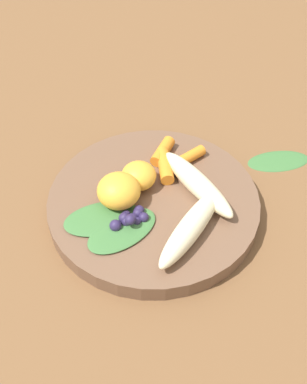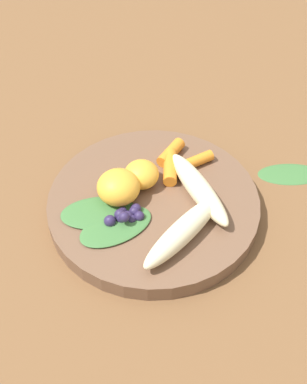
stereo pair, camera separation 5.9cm
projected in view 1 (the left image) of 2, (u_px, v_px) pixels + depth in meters
The scene contains 13 objects.
ground_plane at pixel (153, 210), 0.61m from camera, with size 2.40×2.40×0.00m, color brown.
bowl at pixel (153, 204), 0.60m from camera, with size 0.27×0.27×0.02m, color brown.
banana_peeled_left at pixel (197, 183), 0.59m from camera, with size 0.14×0.03×0.03m, color beige.
banana_peeled_right at pixel (191, 227), 0.54m from camera, with size 0.14×0.03×0.03m, color beige.
orange_segment_near at pixel (119, 191), 0.57m from camera, with size 0.06×0.06×0.04m, color #F4A833.
orange_segment_far at pixel (139, 176), 0.60m from camera, with size 0.05×0.05×0.03m, color #F4A833.
carrot_front at pixel (189, 157), 0.64m from camera, with size 0.02×0.02×0.05m, color orange.
carrot_mid_left at pixel (167, 166), 0.62m from camera, with size 0.02×0.02×0.06m, color orange.
carrot_mid_right at pixel (163, 151), 0.64m from camera, with size 0.02×0.02×0.05m, color orange.
blueberry_pile at pixel (130, 218), 0.56m from camera, with size 0.05×0.04×0.02m.
kale_leaf_left at pixel (102, 218), 0.57m from camera, with size 0.10×0.05×0.01m, color #3D7038.
kale_leaf_right at pixel (122, 230), 0.55m from camera, with size 0.09×0.05×0.01m, color #3D7038.
kale_leaf_stray at pixel (279, 160), 0.68m from camera, with size 0.09×0.04×0.01m, color #3D7038.
Camera 1 is at (-0.39, -0.12, 0.46)m, focal length 42.96 mm.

